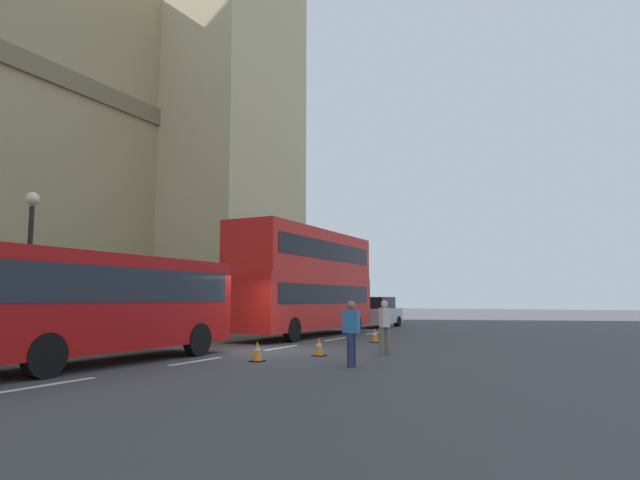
{
  "coord_description": "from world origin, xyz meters",
  "views": [
    {
      "loc": [
        -15.57,
        -9.89,
        1.74
      ],
      "look_at": [
        13.04,
        4.42,
        5.26
      ],
      "focal_mm": 30.07,
      "sensor_mm": 36.0,
      "label": 1
    }
  ],
  "objects_px": {
    "traffic_cone_east": "(375,335)",
    "traffic_cone_west": "(257,351)",
    "street_lamp": "(29,258)",
    "pedestrian_near_cones": "(351,331)",
    "double_decker_bus": "(306,278)",
    "pedestrian_by_kerb": "(385,325)",
    "sedan_lead": "(377,312)",
    "traffic_cone_middle": "(319,347)"
  },
  "relations": [
    {
      "from": "traffic_cone_east",
      "to": "pedestrian_near_cones",
      "type": "xyz_separation_m",
      "value": [
        -7.56,
        -2.23,
        0.63
      ]
    },
    {
      "from": "sedan_lead",
      "to": "pedestrian_by_kerb",
      "type": "bearing_deg",
      "value": -158.72
    },
    {
      "from": "sedan_lead",
      "to": "pedestrian_near_cones",
      "type": "height_order",
      "value": "sedan_lead"
    },
    {
      "from": "traffic_cone_middle",
      "to": "pedestrian_by_kerb",
      "type": "height_order",
      "value": "pedestrian_by_kerb"
    },
    {
      "from": "double_decker_bus",
      "to": "street_lamp",
      "type": "relative_size",
      "value": 1.93
    },
    {
      "from": "street_lamp",
      "to": "double_decker_bus",
      "type": "bearing_deg",
      "value": -22.52
    },
    {
      "from": "traffic_cone_west",
      "to": "street_lamp",
      "type": "xyz_separation_m",
      "value": [
        -1.39,
        8.04,
        2.77
      ]
    },
    {
      "from": "traffic_cone_east",
      "to": "pedestrian_near_cones",
      "type": "distance_m",
      "value": 7.9
    },
    {
      "from": "traffic_cone_west",
      "to": "pedestrian_by_kerb",
      "type": "distance_m",
      "value": 4.24
    },
    {
      "from": "double_decker_bus",
      "to": "pedestrian_near_cones",
      "type": "relative_size",
      "value": 6.02
    },
    {
      "from": "pedestrian_near_cones",
      "to": "pedestrian_by_kerb",
      "type": "bearing_deg",
      "value": 4.55
    },
    {
      "from": "pedestrian_near_cones",
      "to": "pedestrian_by_kerb",
      "type": "xyz_separation_m",
      "value": [
        3.24,
        0.26,
        0.0
      ]
    },
    {
      "from": "double_decker_bus",
      "to": "traffic_cone_west",
      "type": "height_order",
      "value": "double_decker_bus"
    },
    {
      "from": "double_decker_bus",
      "to": "sedan_lead",
      "type": "xyz_separation_m",
      "value": [
        9.09,
        -0.16,
        -1.8
      ]
    },
    {
      "from": "pedestrian_near_cones",
      "to": "double_decker_bus",
      "type": "bearing_deg",
      "value": 34.08
    },
    {
      "from": "sedan_lead",
      "to": "pedestrian_near_cones",
      "type": "distance_m",
      "value": 19.5
    },
    {
      "from": "pedestrian_by_kerb",
      "to": "sedan_lead",
      "type": "bearing_deg",
      "value": 21.28
    },
    {
      "from": "traffic_cone_west",
      "to": "traffic_cone_middle",
      "type": "height_order",
      "value": "same"
    },
    {
      "from": "double_decker_bus",
      "to": "sedan_lead",
      "type": "relative_size",
      "value": 2.31
    },
    {
      "from": "street_lamp",
      "to": "traffic_cone_west",
      "type": "bearing_deg",
      "value": -80.18
    },
    {
      "from": "pedestrian_by_kerb",
      "to": "pedestrian_near_cones",
      "type": "bearing_deg",
      "value": -175.45
    },
    {
      "from": "sedan_lead",
      "to": "pedestrian_by_kerb",
      "type": "xyz_separation_m",
      "value": [
        -15.25,
        -5.94,
        -0.0
      ]
    },
    {
      "from": "street_lamp",
      "to": "pedestrian_by_kerb",
      "type": "distance_m",
      "value": 11.8
    },
    {
      "from": "traffic_cone_middle",
      "to": "sedan_lead",
      "type": "bearing_deg",
      "value": 14.48
    },
    {
      "from": "traffic_cone_west",
      "to": "sedan_lead",
      "type": "bearing_deg",
      "value": 10.29
    },
    {
      "from": "traffic_cone_east",
      "to": "sedan_lead",
      "type": "bearing_deg",
      "value": 19.92
    },
    {
      "from": "traffic_cone_west",
      "to": "street_lamp",
      "type": "height_order",
      "value": "street_lamp"
    },
    {
      "from": "sedan_lead",
      "to": "traffic_cone_middle",
      "type": "relative_size",
      "value": 7.59
    },
    {
      "from": "traffic_cone_east",
      "to": "pedestrian_near_cones",
      "type": "height_order",
      "value": "pedestrian_near_cones"
    },
    {
      "from": "traffic_cone_east",
      "to": "pedestrian_by_kerb",
      "type": "xyz_separation_m",
      "value": [
        -4.31,
        -1.97,
        0.63
      ]
    },
    {
      "from": "traffic_cone_west",
      "to": "pedestrian_by_kerb",
      "type": "relative_size",
      "value": 0.34
    },
    {
      "from": "traffic_cone_west",
      "to": "pedestrian_near_cones",
      "type": "xyz_separation_m",
      "value": [
        0.07,
        -2.83,
        0.63
      ]
    },
    {
      "from": "double_decker_bus",
      "to": "street_lamp",
      "type": "height_order",
      "value": "street_lamp"
    },
    {
      "from": "traffic_cone_middle",
      "to": "pedestrian_near_cones",
      "type": "xyz_separation_m",
      "value": [
        -1.98,
        -1.93,
        0.63
      ]
    },
    {
      "from": "traffic_cone_middle",
      "to": "double_decker_bus",
      "type": "bearing_deg",
      "value": 30.82
    },
    {
      "from": "traffic_cone_middle",
      "to": "pedestrian_by_kerb",
      "type": "distance_m",
      "value": 2.19
    },
    {
      "from": "traffic_cone_west",
      "to": "pedestrian_near_cones",
      "type": "height_order",
      "value": "pedestrian_near_cones"
    },
    {
      "from": "traffic_cone_east",
      "to": "traffic_cone_west",
      "type": "bearing_deg",
      "value": 175.54
    },
    {
      "from": "traffic_cone_east",
      "to": "street_lamp",
      "type": "height_order",
      "value": "street_lamp"
    },
    {
      "from": "traffic_cone_west",
      "to": "traffic_cone_east",
      "type": "xyz_separation_m",
      "value": [
        7.63,
        -0.59,
        0.0
      ]
    },
    {
      "from": "pedestrian_near_cones",
      "to": "traffic_cone_west",
      "type": "bearing_deg",
      "value": 91.48
    },
    {
      "from": "sedan_lead",
      "to": "street_lamp",
      "type": "bearing_deg",
      "value": 166.84
    }
  ]
}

